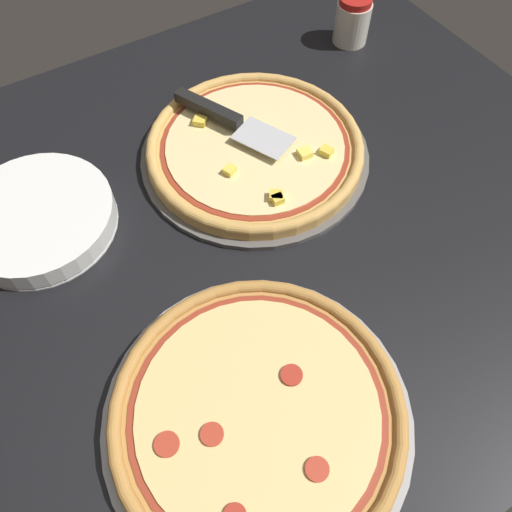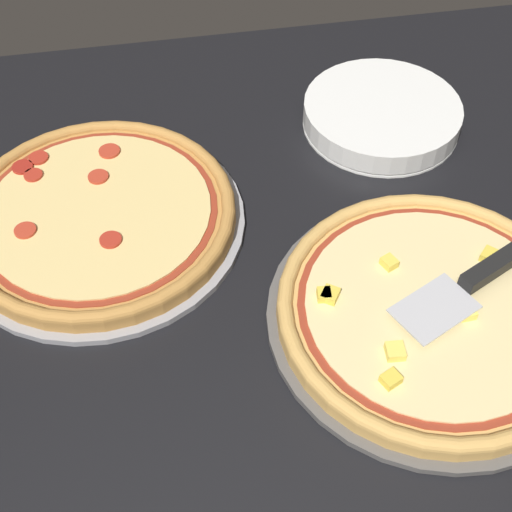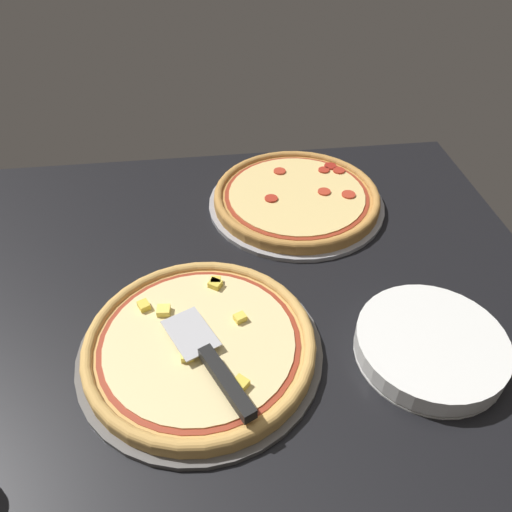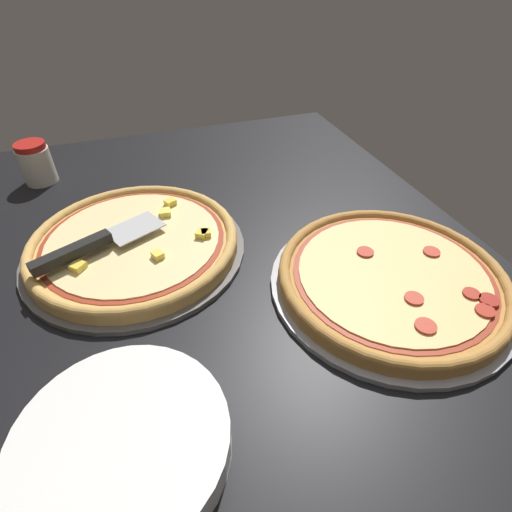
# 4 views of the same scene
# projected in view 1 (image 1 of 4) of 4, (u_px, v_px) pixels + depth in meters

# --- Properties ---
(ground_plane) EXTENTS (1.28, 1.10, 0.04)m
(ground_plane) POSITION_uv_depth(u_px,v_px,m) (259.00, 217.00, 0.87)
(ground_plane) COLOR black
(pizza_pan_front) EXTENTS (0.42, 0.42, 0.01)m
(pizza_pan_front) POSITION_uv_depth(u_px,v_px,m) (255.00, 155.00, 0.92)
(pizza_pan_front) COLOR #565451
(pizza_pan_front) RESTS_ON ground_plane
(pizza_front) EXTENTS (0.39, 0.39, 0.03)m
(pizza_front) POSITION_uv_depth(u_px,v_px,m) (255.00, 147.00, 0.90)
(pizza_front) COLOR tan
(pizza_front) RESTS_ON pizza_pan_front
(pizza_pan_back) EXTENTS (0.41, 0.41, 0.01)m
(pizza_pan_back) POSITION_uv_depth(u_px,v_px,m) (257.00, 416.00, 0.66)
(pizza_pan_back) COLOR #939399
(pizza_pan_back) RESTS_ON ground_plane
(pizza_back) EXTENTS (0.39, 0.39, 0.03)m
(pizza_back) POSITION_uv_depth(u_px,v_px,m) (257.00, 412.00, 0.65)
(pizza_back) COLOR #B77F3D
(pizza_back) RESTS_ON pizza_pan_back
(serving_spatula) EXTENTS (0.14, 0.24, 0.02)m
(serving_spatula) POSITION_uv_depth(u_px,v_px,m) (219.00, 114.00, 0.91)
(serving_spatula) COLOR #B7B7BC
(serving_spatula) RESTS_ON pizza_front
(plate_stack) EXTENTS (0.25, 0.25, 0.04)m
(plate_stack) POSITION_uv_depth(u_px,v_px,m) (38.00, 218.00, 0.82)
(plate_stack) COLOR white
(plate_stack) RESTS_ON ground_plane
(parmesan_shaker) EXTENTS (0.08, 0.08, 0.10)m
(parmesan_shaker) POSITION_uv_depth(u_px,v_px,m) (352.00, 20.00, 1.07)
(parmesan_shaker) COLOR silver
(parmesan_shaker) RESTS_ON ground_plane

